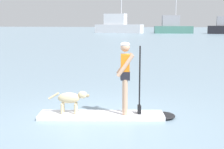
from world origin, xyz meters
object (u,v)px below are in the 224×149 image
at_px(dog, 71,99).
at_px(moored_boat_far_port, 172,27).
at_px(paddleboard, 111,115).
at_px(person_paddler, 126,73).
at_px(moored_boat_port, 118,26).

height_order(dog, moored_boat_far_port, moored_boat_far_port).
xyz_separation_m(dog, moored_boat_far_port, (-2.84, 68.78, 1.10)).
bearing_deg(moored_boat_far_port, paddleboard, -86.86).
xyz_separation_m(person_paddler, moored_boat_port, (-17.09, 67.48, 0.62)).
relative_size(person_paddler, moored_boat_port, 0.14).
bearing_deg(dog, person_paddler, 14.49).
xyz_separation_m(paddleboard, dog, (-0.93, -0.24, 0.42)).
distance_m(paddleboard, dog, 1.04).
bearing_deg(paddleboard, moored_boat_port, 103.91).
height_order(paddleboard, person_paddler, person_paddler).
distance_m(paddleboard, person_paddler, 1.11).
bearing_deg(dog, moored_boat_port, 103.13).
relative_size(paddleboard, moored_boat_far_port, 0.28).
bearing_deg(moored_boat_port, moored_boat_far_port, 4.32).
relative_size(paddleboard, moored_boat_port, 0.28).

